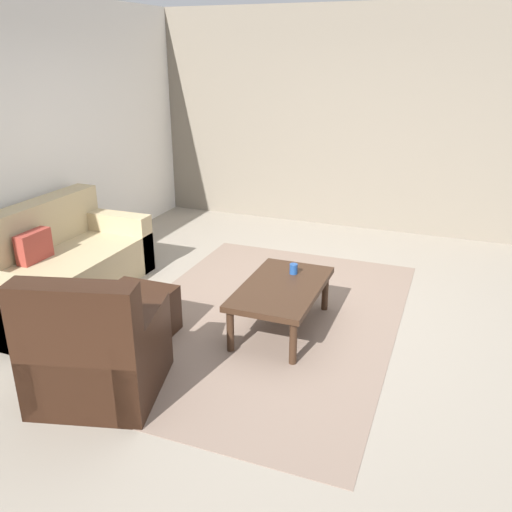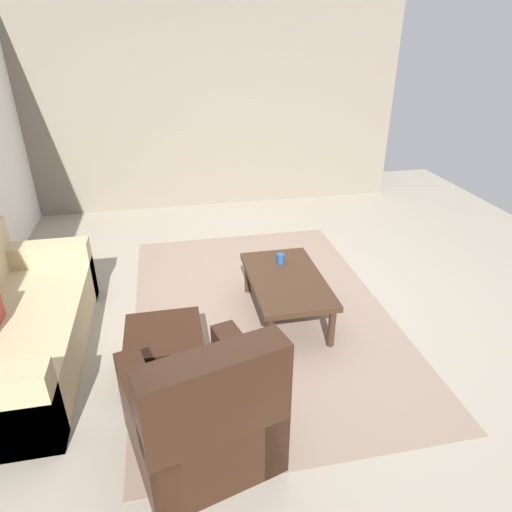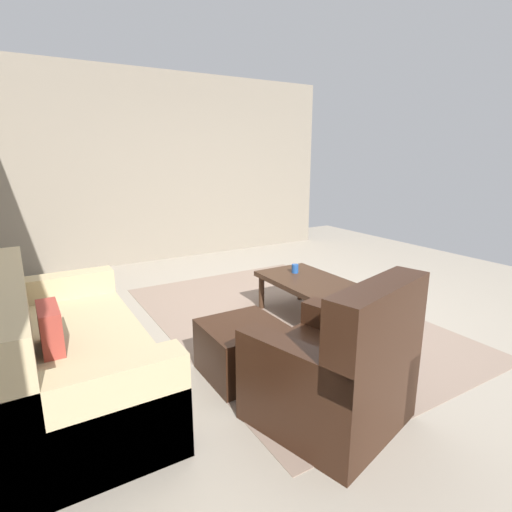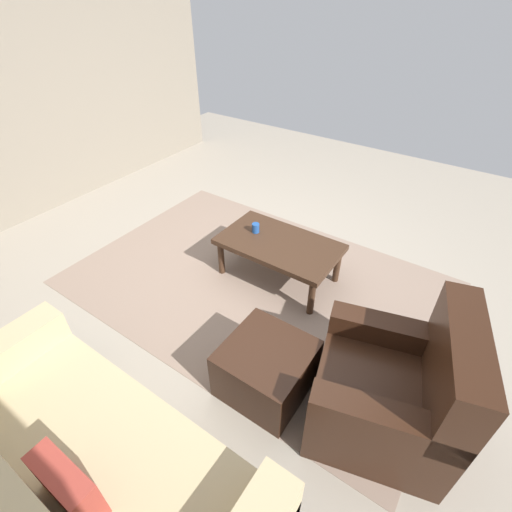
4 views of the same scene
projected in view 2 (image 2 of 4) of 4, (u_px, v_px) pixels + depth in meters
ground_plane at (261, 311)px, 4.21m from camera, size 8.00×8.00×0.00m
stone_feature_panel at (216, 106)px, 6.18m from camera, size 0.12×5.20×2.80m
area_rug at (261, 311)px, 4.20m from camera, size 3.41×2.31×0.01m
couch_main at (3, 333)px, 3.43m from camera, size 1.97×0.92×0.88m
armchair_leather at (204, 420)px, 2.66m from camera, size 0.98×0.98×0.95m
ottoman at (166, 353)px, 3.36m from camera, size 0.56×0.56×0.40m
coffee_table at (286, 282)px, 3.98m from camera, size 1.10×0.64×0.41m
cup at (281, 259)px, 4.18m from camera, size 0.07×0.07×0.09m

